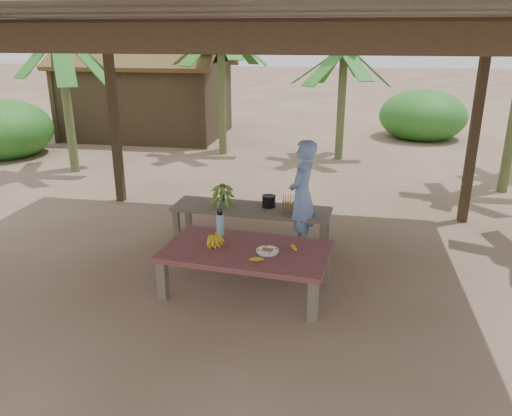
% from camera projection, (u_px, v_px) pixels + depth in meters
% --- Properties ---
extents(ground, '(80.00, 80.00, 0.00)m').
position_uv_depth(ground, '(257.00, 272.00, 6.03)').
color(ground, brown).
rests_on(ground, ground).
extents(pavilion, '(6.60, 5.60, 2.95)m').
position_uv_depth(pavilion, '(255.00, 29.00, 5.10)').
color(pavilion, black).
rests_on(pavilion, ground).
extents(work_table, '(1.89, 1.17, 0.50)m').
position_uv_depth(work_table, '(246.00, 254.00, 5.48)').
color(work_table, brown).
rests_on(work_table, ground).
extents(bench, '(2.23, 0.73, 0.45)m').
position_uv_depth(bench, '(251.00, 211.00, 6.94)').
color(bench, brown).
rests_on(bench, ground).
extents(ripe_banana_bunch, '(0.31, 0.30, 0.15)m').
position_uv_depth(ripe_banana_bunch, '(212.00, 238.00, 5.55)').
color(ripe_banana_bunch, yellow).
rests_on(ripe_banana_bunch, work_table).
extents(plate, '(0.24, 0.24, 0.04)m').
position_uv_depth(plate, '(267.00, 251.00, 5.36)').
color(plate, white).
rests_on(plate, work_table).
extents(loose_banana_front, '(0.17, 0.11, 0.04)m').
position_uv_depth(loose_banana_front, '(256.00, 259.00, 5.16)').
color(loose_banana_front, yellow).
rests_on(loose_banana_front, work_table).
extents(loose_banana_side, '(0.10, 0.14, 0.04)m').
position_uv_depth(loose_banana_side, '(294.00, 248.00, 5.44)').
color(loose_banana_side, yellow).
rests_on(loose_banana_side, work_table).
extents(water_flask, '(0.09, 0.09, 0.32)m').
position_uv_depth(water_flask, '(220.00, 224.00, 5.80)').
color(water_flask, '#3C8EBD').
rests_on(water_flask, work_table).
extents(green_banana_stalk, '(0.30, 0.30, 0.33)m').
position_uv_depth(green_banana_stalk, '(223.00, 194.00, 6.96)').
color(green_banana_stalk, '#598C2D').
rests_on(green_banana_stalk, bench).
extents(cooking_pot, '(0.18, 0.18, 0.15)m').
position_uv_depth(cooking_pot, '(269.00, 201.00, 6.92)').
color(cooking_pot, black).
rests_on(cooking_pot, bench).
extents(skewer_rack, '(0.18, 0.09, 0.24)m').
position_uv_depth(skewer_rack, '(288.00, 203.00, 6.72)').
color(skewer_rack, '#A57F47').
rests_on(skewer_rack, bench).
extents(woman, '(0.47, 0.60, 1.46)m').
position_uv_depth(woman, '(302.00, 195.00, 6.53)').
color(woman, '#7797E2').
rests_on(woman, ground).
extents(hut, '(4.40, 3.43, 2.85)m').
position_uv_depth(hut, '(149.00, 96.00, 13.86)').
color(hut, black).
rests_on(hut, ground).
extents(banana_plant_n, '(1.80, 1.80, 2.67)m').
position_uv_depth(banana_plant_n, '(344.00, 60.00, 10.79)').
color(banana_plant_n, '#596638').
rests_on(banana_plant_n, ground).
extents(banana_plant_nw, '(1.80, 1.80, 3.08)m').
position_uv_depth(banana_plant_nw, '(221.00, 40.00, 11.15)').
color(banana_plant_nw, '#596638').
rests_on(banana_plant_nw, ground).
extents(banana_plant_w, '(1.80, 1.80, 2.93)m').
position_uv_depth(banana_plant_w, '(60.00, 49.00, 9.65)').
color(banana_plant_w, '#596638').
rests_on(banana_plant_w, ground).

